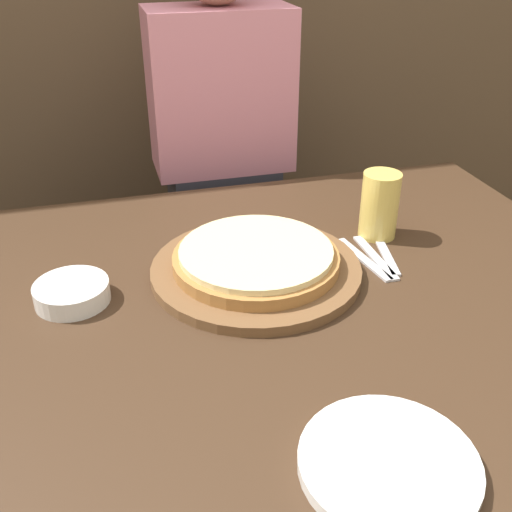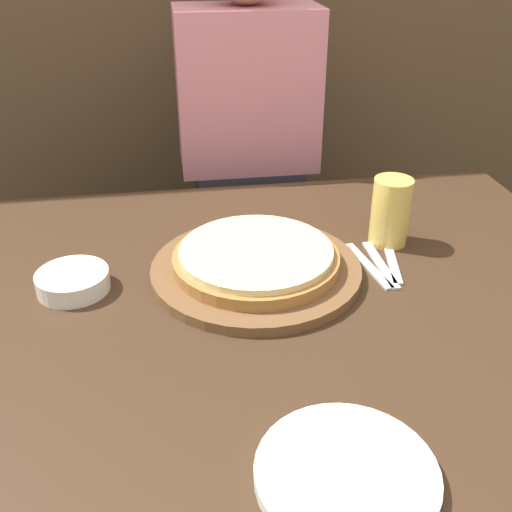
# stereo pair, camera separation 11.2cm
# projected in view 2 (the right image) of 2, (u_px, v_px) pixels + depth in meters

# --- Properties ---
(dining_table) EXTENTS (1.48, 1.07, 0.73)m
(dining_table) POSITION_uv_depth(u_px,v_px,m) (236.00, 455.00, 1.23)
(dining_table) COLOR #3D2819
(dining_table) RESTS_ON ground_plane
(pizza_on_board) EXTENTS (0.40, 0.40, 0.06)m
(pizza_on_board) POSITION_uv_depth(u_px,v_px,m) (256.00, 263.00, 1.13)
(pizza_on_board) COLOR brown
(pizza_on_board) RESTS_ON dining_table
(beer_glass) EXTENTS (0.08, 0.08, 0.14)m
(beer_glass) POSITION_uv_depth(u_px,v_px,m) (391.00, 209.00, 1.22)
(beer_glass) COLOR #E5C65B
(beer_glass) RESTS_ON dining_table
(dinner_plate) EXTENTS (0.23, 0.23, 0.02)m
(dinner_plate) POSITION_uv_depth(u_px,v_px,m) (346.00, 474.00, 0.72)
(dinner_plate) COLOR white
(dinner_plate) RESTS_ON dining_table
(side_bowl) EXTENTS (0.13, 0.13, 0.04)m
(side_bowl) POSITION_uv_depth(u_px,v_px,m) (73.00, 281.00, 1.09)
(side_bowl) COLOR white
(side_bowl) RESTS_ON dining_table
(fork) EXTENTS (0.05, 0.18, 0.00)m
(fork) POSITION_uv_depth(u_px,v_px,m) (368.00, 265.00, 1.17)
(fork) COLOR silver
(fork) RESTS_ON dining_table
(dinner_knife) EXTENTS (0.02, 0.18, 0.00)m
(dinner_knife) POSITION_uv_depth(u_px,v_px,m) (380.00, 264.00, 1.17)
(dinner_knife) COLOR silver
(dinner_knife) RESTS_ON dining_table
(spoon) EXTENTS (0.05, 0.15, 0.00)m
(spoon) POSITION_uv_depth(u_px,v_px,m) (393.00, 263.00, 1.17)
(spoon) COLOR silver
(spoon) RESTS_ON dining_table
(diner_person) EXTENTS (0.37, 0.20, 1.31)m
(diner_person) POSITION_uv_depth(u_px,v_px,m) (248.00, 188.00, 1.73)
(diner_person) COLOR #33333D
(diner_person) RESTS_ON ground_plane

